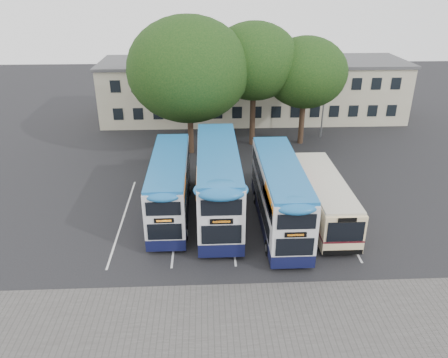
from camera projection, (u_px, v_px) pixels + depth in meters
ground at (302, 259)px, 24.40m from camera, size 120.00×120.00×0.00m
paving_strip at (281, 325)px, 19.80m from camera, size 40.00×6.00×0.01m
bay_lines at (230, 216)px, 28.76m from camera, size 14.12×11.00×0.01m
depot_building at (253, 89)px, 47.46m from camera, size 32.40×8.40×6.20m
lamp_post at (326, 85)px, 40.54m from camera, size 0.25×1.05×9.06m
tree_left at (189, 69)px, 35.95m from camera, size 10.20×10.20×11.68m
tree_mid at (254, 61)px, 37.75m from camera, size 7.86×7.86×10.98m
tree_right at (306, 73)px, 38.45m from camera, size 7.35×7.35×9.74m
bus_dd_left at (170, 184)px, 28.13m from camera, size 2.31×9.55×3.98m
bus_dd_mid at (218, 179)px, 28.03m from camera, size 2.64×10.88×4.53m
bus_dd_right at (280, 192)px, 26.85m from camera, size 2.43×10.01×4.17m
bus_single at (323, 195)px, 28.07m from camera, size 2.37×9.33×2.78m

